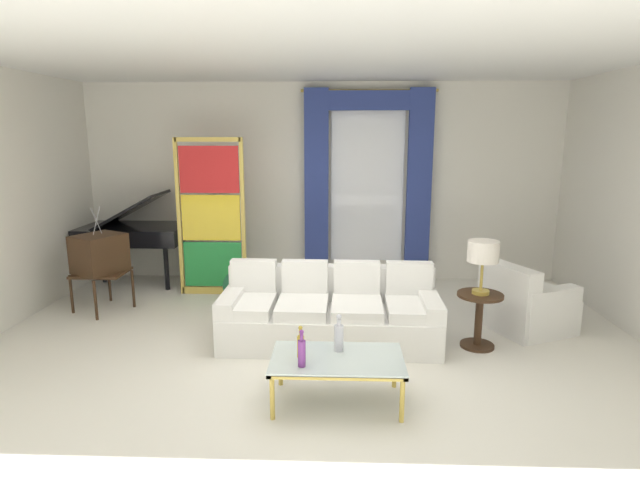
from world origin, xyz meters
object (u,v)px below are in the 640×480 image
Objects in this scene: bottle_amber_squat at (339,336)px; grand_piano at (136,231)px; round_side_table at (479,315)px; bottle_crystal_tall at (301,345)px; armchair_white at (524,306)px; coffee_table at (337,361)px; vintage_tv at (99,255)px; couch_white_long at (330,314)px; table_lamp_brass at (483,254)px; stained_glass_divider at (211,221)px; bottle_blue_decanter at (302,352)px; peacock_figurine at (237,287)px.

grand_piano is (-3.07, 3.33, 0.26)m from bottle_amber_squat.
bottle_amber_squat is 1.85m from round_side_table.
bottle_crystal_tall is at bearing -155.79° from bottle_amber_squat.
armchair_white reaches higher than bottle_amber_squat.
armchair_white reaches higher than round_side_table.
vintage_tv reaches higher than coffee_table.
bottle_crystal_tall is 0.47× the size of round_side_table.
couch_white_long is 3.96× the size of round_side_table.
couch_white_long is 1.75m from table_lamp_brass.
round_side_table reaches higher than coffee_table.
stained_glass_divider is at bearing 121.07° from coffee_table.
peacock_figurine is at bearing 111.55° from bottle_blue_decanter.
bottle_amber_squat is 0.22× the size of grand_piano.
table_lamp_brass is (4.54, -0.99, 0.30)m from vintage_tv.
armchair_white is at bearing 10.03° from couch_white_long.
vintage_tv is at bearing -149.75° from stained_glass_divider.
couch_white_long is at bearing -16.35° from vintage_tv.
couch_white_long is 3.92× the size of peacock_figurine.
bottle_blue_decanter is at bearing -141.96° from table_lamp_brass.
bottle_crystal_tall is 3.34m from stained_glass_divider.
bottle_amber_squat is (0.32, 0.14, 0.02)m from bottle_crystal_tall.
stained_glass_divider reaches higher than peacock_figurine.
armchair_white is 1.81× the size of round_side_table.
vintage_tv reaches higher than couch_white_long.
table_lamp_brass is at bearing -26.20° from grand_piano.
stained_glass_divider is (1.27, 0.74, 0.33)m from vintage_tv.
armchair_white is 0.49× the size of stained_glass_divider.
coffee_table is 0.51× the size of stained_glass_divider.
grand_piano is at bearing 151.98° from peacock_figurine.
stained_glass_divider reaches higher than bottle_crystal_tall.
table_lamp_brass is at bearing -4.48° from couch_white_long.
stained_glass_divider reaches higher than bottle_blue_decanter.
round_side_table reaches higher than peacock_figurine.
vintage_tv reaches higher than round_side_table.
bottle_amber_squat is at bearing -144.01° from round_side_table.
bottle_blue_decanter is 0.17m from bottle_crystal_tall.
bottle_crystal_tall is (-0.31, -0.01, 0.15)m from coffee_table.
couch_white_long is at bearing -43.55° from stained_glass_divider.
bottle_amber_squat is 0.56× the size of round_side_table.
armchair_white is 0.84m from round_side_table.
vintage_tv is (-2.74, 2.22, 0.21)m from bottle_crystal_tall.
grand_piano reaches higher than peacock_figurine.
stained_glass_divider is (-1.47, 2.96, 0.54)m from bottle_crystal_tall.
grand_piano is (-3.06, 3.46, 0.43)m from coffee_table.
bottle_blue_decanter is at bearing -141.96° from round_side_table.
armchair_white is (2.16, 1.74, -0.08)m from coffee_table.
grand_piano is at bearing 132.73° from bottle_amber_squat.
peacock_figurine is (-1.08, 2.74, -0.32)m from bottle_blue_decanter.
coffee_table is 4.64m from grand_piano.
grand_piano is (-0.02, 1.25, 0.07)m from vintage_tv.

